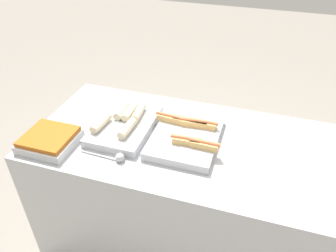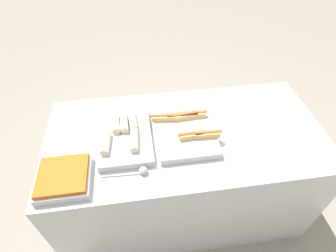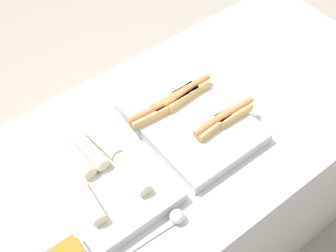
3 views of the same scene
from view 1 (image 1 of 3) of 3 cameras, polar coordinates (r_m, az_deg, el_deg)
ground_plane at (r=2.48m, az=2.74°, el=-18.84°), size 12.00×12.00×0.00m
counter at (r=2.14m, az=3.07°, el=-11.96°), size 1.77×0.86×0.88m
tray_hotdogs at (r=1.83m, az=3.27°, el=-1.67°), size 0.41×0.47×0.10m
tray_wraps at (r=1.93m, az=-7.57°, el=0.36°), size 0.32×0.47×0.10m
tray_side_front at (r=1.90m, az=-19.93°, el=-2.31°), size 0.28×0.27×0.07m
serving_spoon_near at (r=1.72m, az=-8.95°, el=-5.39°), size 0.25×0.05×0.05m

